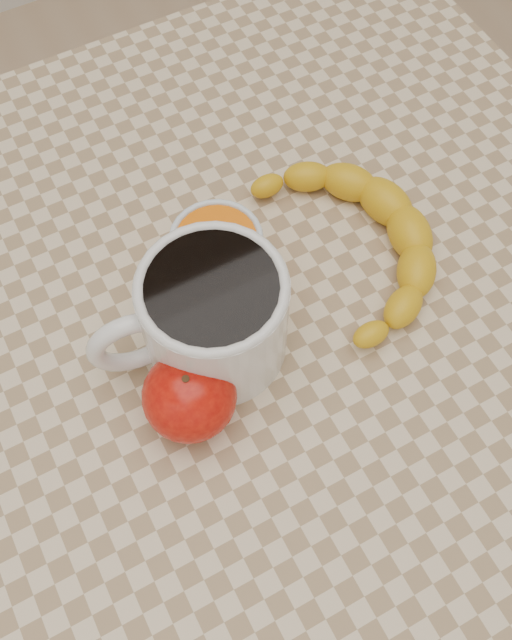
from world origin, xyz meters
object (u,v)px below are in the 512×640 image
orange_juice_glass (218,265)px  banana (354,242)px  table (256,370)px  apple (189,396)px  coffee_mug (210,315)px

orange_juice_glass → banana: (0.13, -0.02, -0.03)m
table → banana: bearing=14.0°
orange_juice_glass → apple: 0.12m
coffee_mug → apple: (-0.04, -0.05, -0.02)m
table → coffee_mug: size_ratio=4.65×
coffee_mug → apple: 0.07m
orange_juice_glass → banana: orange_juice_glass is taller
coffee_mug → banana: bearing=8.7°
orange_juice_glass → banana: size_ratio=0.33×
table → orange_juice_glass: (-0.01, 0.05, 0.13)m
coffee_mug → apple: coffee_mug is taller
table → banana: (0.12, 0.03, 0.10)m
coffee_mug → orange_juice_glass: size_ratio=1.96×
coffee_mug → banana: 0.16m
apple → coffee_mug: bearing=47.5°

